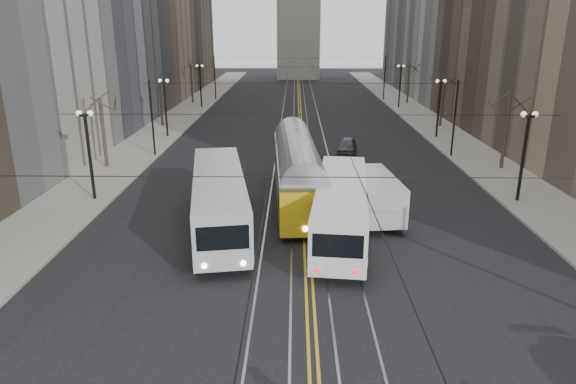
{
  "coord_description": "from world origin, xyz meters",
  "views": [
    {
      "loc": [
        -0.66,
        -13.5,
        10.81
      ],
      "look_at": [
        -0.99,
        10.67,
        3.0
      ],
      "focal_mm": 32.0,
      "sensor_mm": 36.0,
      "label": 1
    }
  ],
  "objects_px": {
    "streetcar": "(297,176)",
    "rear_bus": "(341,211)",
    "sedan_grey": "(347,146)",
    "transit_bus": "(219,202)",
    "cargo_van": "(374,198)"
  },
  "relations": [
    {
      "from": "streetcar",
      "to": "sedan_grey",
      "type": "relative_size",
      "value": 3.59
    },
    {
      "from": "rear_bus",
      "to": "sedan_grey",
      "type": "distance_m",
      "value": 19.49
    },
    {
      "from": "cargo_van",
      "to": "sedan_grey",
      "type": "height_order",
      "value": "cargo_van"
    },
    {
      "from": "sedan_grey",
      "to": "rear_bus",
      "type": "bearing_deg",
      "value": -87.37
    },
    {
      "from": "transit_bus",
      "to": "rear_bus",
      "type": "distance_m",
      "value": 6.7
    },
    {
      "from": "streetcar",
      "to": "cargo_van",
      "type": "xyz_separation_m",
      "value": [
        4.5,
        -3.16,
        -0.38
      ]
    },
    {
      "from": "rear_bus",
      "to": "streetcar",
      "type": "bearing_deg",
      "value": 117.22
    },
    {
      "from": "cargo_van",
      "to": "streetcar",
      "type": "bearing_deg",
      "value": 139.08
    },
    {
      "from": "transit_bus",
      "to": "rear_bus",
      "type": "height_order",
      "value": "transit_bus"
    },
    {
      "from": "rear_bus",
      "to": "sedan_grey",
      "type": "relative_size",
      "value": 2.95
    },
    {
      "from": "transit_bus",
      "to": "streetcar",
      "type": "relative_size",
      "value": 0.9
    },
    {
      "from": "streetcar",
      "to": "rear_bus",
      "type": "relative_size",
      "value": 1.22
    },
    {
      "from": "cargo_van",
      "to": "sedan_grey",
      "type": "relative_size",
      "value": 1.48
    },
    {
      "from": "streetcar",
      "to": "rear_bus",
      "type": "bearing_deg",
      "value": -72.26
    },
    {
      "from": "rear_bus",
      "to": "cargo_van",
      "type": "relative_size",
      "value": 1.99
    }
  ]
}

